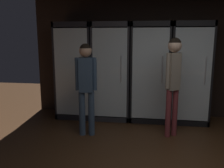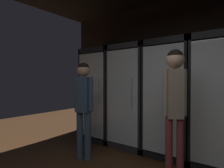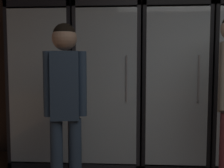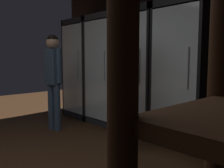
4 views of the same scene
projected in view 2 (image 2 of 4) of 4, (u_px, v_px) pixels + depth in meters
name	position (u px, v px, depth m)	size (l,w,h in m)	color
wall_back	(206.00, 73.00, 3.20)	(6.00, 0.06, 2.80)	black
cooler_far_left	(102.00, 95.00, 4.17)	(0.74, 0.67, 1.96)	black
cooler_left	(132.00, 97.00, 3.71)	(0.74, 0.67, 1.96)	#2B2B30
cooler_center	(170.00, 99.00, 3.25)	(0.74, 0.67, 1.96)	black
cooler_right	(221.00, 102.00, 2.79)	(0.74, 0.67, 1.96)	black
shopper_near	(84.00, 100.00, 3.06)	(0.36, 0.21, 1.57)	#384C66
shopper_far	(175.00, 96.00, 2.32)	(0.26, 0.22, 1.66)	brown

